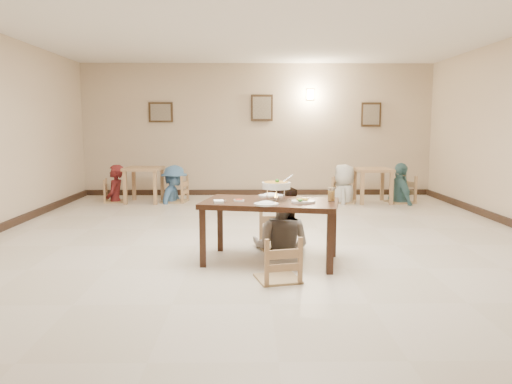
{
  "coord_description": "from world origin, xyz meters",
  "views": [
    {
      "loc": [
        -0.2,
        -6.53,
        1.59
      ],
      "look_at": [
        -0.11,
        -0.24,
        0.76
      ],
      "focal_mm": 35.0,
      "sensor_mm": 36.0,
      "label": 1
    }
  ],
  "objects_px": {
    "curry_warmer": "(276,186)",
    "bg_table_left": "(144,174)",
    "bg_diner_a": "(114,165)",
    "bg_diner_d": "(401,163)",
    "drink_glass": "(331,195)",
    "bg_table_right": "(373,175)",
    "main_table": "(271,208)",
    "chair_near": "(278,237)",
    "bg_chair_rr": "(401,177)",
    "bg_chair_lr": "(174,177)",
    "main_diner": "(282,185)",
    "bg_chair_rl": "(344,178)",
    "bg_diner_b": "(174,165)",
    "chair_far": "(277,212)",
    "bg_chair_ll": "(115,180)",
    "bg_diner_c": "(345,164)"
  },
  "relations": [
    {
      "from": "chair_near",
      "to": "bg_diner_d",
      "type": "xyz_separation_m",
      "value": [
        2.86,
        5.26,
        0.38
      ]
    },
    {
      "from": "curry_warmer",
      "to": "bg_table_left",
      "type": "xyz_separation_m",
      "value": [
        -2.51,
        4.62,
        -0.3
      ]
    },
    {
      "from": "chair_near",
      "to": "bg_diner_c",
      "type": "relative_size",
      "value": 0.56
    },
    {
      "from": "chair_near",
      "to": "bg_chair_rr",
      "type": "relative_size",
      "value": 0.85
    },
    {
      "from": "bg_chair_rl",
      "to": "bg_diner_a",
      "type": "height_order",
      "value": "bg_diner_a"
    },
    {
      "from": "chair_far",
      "to": "drink_glass",
      "type": "distance_m",
      "value": 0.99
    },
    {
      "from": "curry_warmer",
      "to": "bg_table_right",
      "type": "xyz_separation_m",
      "value": [
        2.26,
        4.5,
        -0.31
      ]
    },
    {
      "from": "bg_chair_lr",
      "to": "bg_chair_rr",
      "type": "height_order",
      "value": "same"
    },
    {
      "from": "bg_chair_rr",
      "to": "bg_diner_d",
      "type": "relative_size",
      "value": 0.64
    },
    {
      "from": "drink_glass",
      "to": "bg_table_left",
      "type": "height_order",
      "value": "drink_glass"
    },
    {
      "from": "bg_table_right",
      "to": "chair_far",
      "type": "bearing_deg",
      "value": -119.8
    },
    {
      "from": "bg_chair_lr",
      "to": "bg_diner_a",
      "type": "bearing_deg",
      "value": -81.93
    },
    {
      "from": "bg_chair_rr",
      "to": "bg_diner_c",
      "type": "bearing_deg",
      "value": -105.44
    },
    {
      "from": "bg_table_right",
      "to": "bg_diner_d",
      "type": "distance_m",
      "value": 0.64
    },
    {
      "from": "bg_chair_rr",
      "to": "main_diner",
      "type": "bearing_deg",
      "value": -48.75
    },
    {
      "from": "drink_glass",
      "to": "bg_table_right",
      "type": "height_order",
      "value": "drink_glass"
    },
    {
      "from": "bg_chair_rl",
      "to": "bg_diner_a",
      "type": "distance_m",
      "value": 4.82
    },
    {
      "from": "drink_glass",
      "to": "bg_diner_c",
      "type": "height_order",
      "value": "bg_diner_c"
    },
    {
      "from": "bg_diner_a",
      "to": "bg_diner_d",
      "type": "height_order",
      "value": "bg_diner_d"
    },
    {
      "from": "curry_warmer",
      "to": "bg_diner_d",
      "type": "xyz_separation_m",
      "value": [
        2.84,
        4.51,
        -0.07
      ]
    },
    {
      "from": "curry_warmer",
      "to": "bg_diner_d",
      "type": "distance_m",
      "value": 5.33
    },
    {
      "from": "main_table",
      "to": "bg_chair_rl",
      "type": "distance_m",
      "value": 4.9
    },
    {
      "from": "main_diner",
      "to": "bg_chair_rl",
      "type": "xyz_separation_m",
      "value": [
        1.57,
        3.96,
        -0.33
      ]
    },
    {
      "from": "main_diner",
      "to": "bg_chair_lr",
      "type": "xyz_separation_m",
      "value": [
        -1.99,
        4.07,
        -0.3
      ]
    },
    {
      "from": "curry_warmer",
      "to": "bg_chair_rl",
      "type": "height_order",
      "value": "bg_chair_rl"
    },
    {
      "from": "chair_far",
      "to": "bg_chair_ll",
      "type": "distance_m",
      "value": 5.14
    },
    {
      "from": "main_diner",
      "to": "bg_diner_a",
      "type": "height_order",
      "value": "main_diner"
    },
    {
      "from": "drink_glass",
      "to": "bg_chair_lr",
      "type": "bearing_deg",
      "value": 118.09
    },
    {
      "from": "bg_table_right",
      "to": "bg_chair_lr",
      "type": "xyz_separation_m",
      "value": [
        -4.15,
        0.16,
        -0.05
      ]
    },
    {
      "from": "bg_chair_rl",
      "to": "bg_diner_b",
      "type": "bearing_deg",
      "value": 104.5
    },
    {
      "from": "bg_chair_ll",
      "to": "bg_chair_rr",
      "type": "height_order",
      "value": "bg_chair_rr"
    },
    {
      "from": "bg_diner_b",
      "to": "bg_chair_lr",
      "type": "bearing_deg",
      "value": -152.59
    },
    {
      "from": "chair_far",
      "to": "bg_chair_lr",
      "type": "relative_size",
      "value": 0.89
    },
    {
      "from": "bg_diner_a",
      "to": "main_table",
      "type": "bearing_deg",
      "value": 33.33
    },
    {
      "from": "main_table",
      "to": "curry_warmer",
      "type": "relative_size",
      "value": 4.55
    },
    {
      "from": "main_table",
      "to": "bg_table_right",
      "type": "relative_size",
      "value": 2.25
    },
    {
      "from": "bg_chair_lr",
      "to": "bg_diner_a",
      "type": "relative_size",
      "value": 0.68
    },
    {
      "from": "bg_chair_rl",
      "to": "main_table",
      "type": "bearing_deg",
      "value": 175.51
    },
    {
      "from": "chair_near",
      "to": "bg_chair_rr",
      "type": "height_order",
      "value": "bg_chair_rr"
    },
    {
      "from": "chair_far",
      "to": "drink_glass",
      "type": "height_order",
      "value": "chair_far"
    },
    {
      "from": "bg_chair_rl",
      "to": "bg_diner_a",
      "type": "xyz_separation_m",
      "value": [
        -4.81,
        0.13,
        0.28
      ]
    },
    {
      "from": "main_diner",
      "to": "bg_table_left",
      "type": "bearing_deg",
      "value": -37.14
    },
    {
      "from": "main_diner",
      "to": "bg_table_left",
      "type": "xyz_separation_m",
      "value": [
        -2.62,
        4.04,
        -0.23
      ]
    },
    {
      "from": "chair_near",
      "to": "main_table",
      "type": "bearing_deg",
      "value": -100.11
    },
    {
      "from": "bg_chair_ll",
      "to": "bg_chair_rl",
      "type": "height_order",
      "value": "bg_chair_rl"
    },
    {
      "from": "bg_chair_lr",
      "to": "bg_chair_rl",
      "type": "distance_m",
      "value": 3.56
    },
    {
      "from": "bg_table_left",
      "to": "chair_near",
      "type": "bearing_deg",
      "value": -65.09
    },
    {
      "from": "bg_diner_a",
      "to": "bg_diner_c",
      "type": "height_order",
      "value": "bg_diner_c"
    },
    {
      "from": "main_diner",
      "to": "bg_chair_rr",
      "type": "distance_m",
      "value": 4.8
    },
    {
      "from": "bg_diner_d",
      "to": "curry_warmer",
      "type": "bearing_deg",
      "value": 138.91
    }
  ]
}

